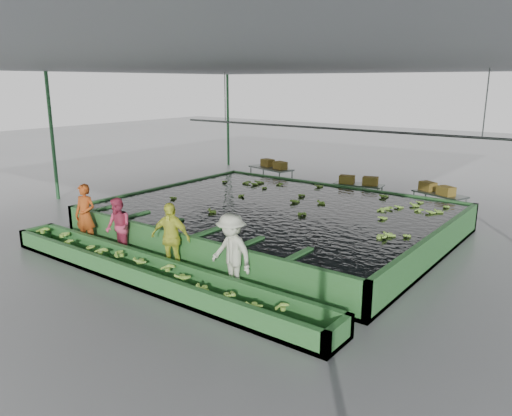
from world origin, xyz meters
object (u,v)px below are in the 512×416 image
Objects in this scene: worker_a at (85,215)px; packing_table_left at (271,178)px; sorting_trough at (151,273)px; packing_table_mid at (358,194)px; packing_table_right at (439,205)px; box_stack_mid at (358,184)px; flotation_tank at (275,219)px; box_stack_right at (436,193)px; box_stack_left at (274,167)px; worker_c at (170,238)px; worker_b at (118,227)px; worker_d at (231,253)px.

packing_table_left is (-0.29, 9.61, -0.42)m from worker_a.
sorting_trough is 10.00m from packing_table_mid.
packing_table_right is (7.42, -0.27, -0.06)m from packing_table_left.
flotation_tank is at bearing -95.73° from box_stack_mid.
box_stack_mid is at bearing -175.59° from box_stack_right.
box_stack_right is (7.20, -0.33, -0.12)m from box_stack_left.
worker_b is at bearing 161.98° from worker_c.
worker_c is at bearing -91.92° from flotation_tank.
box_stack_right reaches higher than sorting_trough.
worker_b is 0.88× the size of worker_d.
sorting_trough is at bearing -90.00° from flotation_tank.
box_stack_right is (7.30, -0.27, 0.37)m from packing_table_left.
worker_d reaches higher than box_stack_left.
worker_c is 10.34m from packing_table_left.
worker_b is (-2.18, -4.30, 0.35)m from flotation_tank.
box_stack_left reaches higher than packing_table_right.
packing_table_right is at bearing 87.12° from worker_d.
worker_c reaches higher than flotation_tank.
packing_table_mid is at bearing -177.11° from packing_table_right.
packing_table_left is 7.42m from packing_table_right.
worker_d is 9.21m from box_stack_mid.
worker_a is 11.76m from packing_table_right.
worker_c reaches higher than packing_table_right.
worker_c is 0.84× the size of packing_table_left.
worker_a reaches higher than worker_b.
worker_d is 9.30m from packing_table_mid.
worker_c is 9.22m from packing_table_mid.
box_stack_right is (2.89, 0.15, 0.43)m from packing_table_mid.
box_stack_mid is (4.43, -0.49, 0.35)m from packing_table_left.
flotation_tank reaches higher than packing_table_right.
worker_b is (1.48, 0.00, -0.10)m from worker_a.
box_stack_left is (-0.19, 9.67, 0.06)m from worker_a.
worker_c is 0.96× the size of packing_table_right.
packing_table_right is 1.29× the size of box_stack_mid.
worker_b is at bearing -16.81° from worker_a.
sorting_trough is at bearing -148.98° from worker_d.
worker_a is 0.85× the size of packing_table_left.
worker_a is 0.97× the size of packing_table_right.
flotation_tank is 5.55× the size of worker_a.
worker_b reaches higher than flotation_tank.
worker_d is 11.20m from box_stack_left.
box_stack_mid is at bearing 68.04° from worker_c.
worker_d reaches higher than packing_table_left.
packing_table_left is at bearing 112.93° from worker_b.
packing_table_mid is at bearing -5.44° from packing_table_left.
packing_table_right is (7.13, 9.34, -0.48)m from worker_a.
box_stack_left is (0.10, 0.06, 0.48)m from packing_table_left.
sorting_trough is at bearing -92.65° from packing_table_mid.
packing_table_mid is at bearing 68.19° from worker_c.
box_stack_left is 1.01× the size of box_stack_mid.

